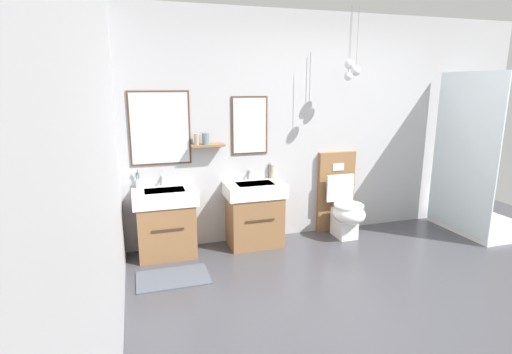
% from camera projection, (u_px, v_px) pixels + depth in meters
% --- Properties ---
extents(ground_plane, '(6.35, 5.19, 0.10)m').
position_uv_depth(ground_plane, '(431.00, 310.00, 3.34)').
color(ground_plane, '#3D3D42').
rests_on(ground_plane, ground).
extents(wall_back, '(5.15, 0.63, 2.61)m').
position_uv_depth(wall_back, '(328.00, 126.00, 4.83)').
color(wall_back, '#A8A8AA').
rests_on(wall_back, ground).
extents(wall_left, '(0.12, 3.99, 2.61)m').
position_uv_depth(wall_left, '(95.00, 172.00, 2.31)').
color(wall_left, '#A8A8AA').
rests_on(wall_left, ground).
extents(bath_mat, '(0.68, 0.44, 0.01)m').
position_uv_depth(bath_mat, '(173.00, 278.00, 3.78)').
color(bath_mat, '#474C56').
rests_on(bath_mat, ground).
extents(vanity_sink_left, '(0.66, 0.45, 0.73)m').
position_uv_depth(vanity_sink_left, '(166.00, 221.00, 4.23)').
color(vanity_sink_left, brown).
rests_on(vanity_sink_left, ground).
extents(tap_on_left_sink, '(0.03, 0.13, 0.11)m').
position_uv_depth(tap_on_left_sink, '(163.00, 179.00, 4.29)').
color(tap_on_left_sink, silver).
rests_on(tap_on_left_sink, vanity_sink_left).
extents(vanity_sink_right, '(0.66, 0.45, 0.73)m').
position_uv_depth(vanity_sink_right, '(254.00, 213.00, 4.52)').
color(vanity_sink_right, brown).
rests_on(vanity_sink_right, ground).
extents(tap_on_right_sink, '(0.03, 0.13, 0.11)m').
position_uv_depth(tap_on_right_sink, '(250.00, 174.00, 4.57)').
color(tap_on_right_sink, silver).
rests_on(tap_on_right_sink, vanity_sink_right).
extents(toilet, '(0.48, 0.62, 1.00)m').
position_uv_depth(toilet, '(342.00, 205.00, 4.82)').
color(toilet, brown).
rests_on(toilet, ground).
extents(toothbrush_cup, '(0.07, 0.07, 0.21)m').
position_uv_depth(toothbrush_cup, '(139.00, 182.00, 4.21)').
color(toothbrush_cup, silver).
rests_on(toothbrush_cup, vanity_sink_left).
extents(soap_dispenser, '(0.06, 0.06, 0.20)m').
position_uv_depth(soap_dispenser, '(272.00, 171.00, 4.64)').
color(soap_dispenser, gray).
rests_on(soap_dispenser, vanity_sink_right).
extents(shower_tray, '(1.02, 0.98, 1.95)m').
position_uv_depth(shower_tray, '(479.00, 200.00, 4.96)').
color(shower_tray, white).
rests_on(shower_tray, ground).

